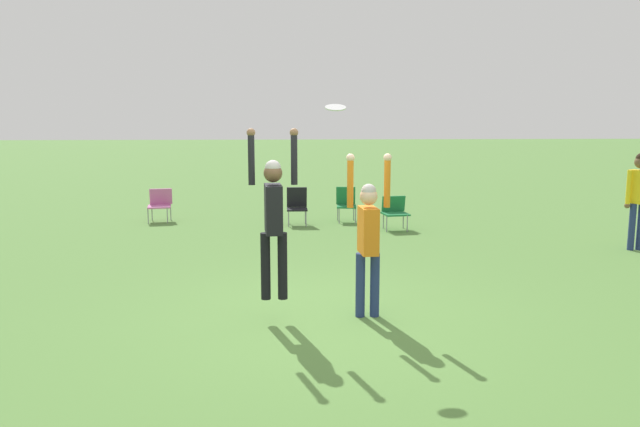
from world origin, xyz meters
name	(u,v)px	position (x,y,z in m)	size (l,w,h in m)	color
ground_plane	(318,318)	(0.00, 0.00, 0.00)	(120.00, 120.00, 0.00)	#56843D
person_jumping	(273,210)	(-0.55, -0.07, 1.40)	(0.62, 0.48, 2.12)	black
person_defending	(368,232)	(0.64, 0.03, 1.10)	(0.57, 0.43, 2.08)	navy
frisbee	(336,108)	(0.21, -0.08, 2.64)	(0.25, 0.25, 0.09)	white
camping_chair_0	(395,210)	(2.07, 6.13, 0.44)	(0.61, 0.64, 0.74)	gray
camping_chair_1	(297,204)	(-0.11, 6.91, 0.49)	(0.47, 0.52, 0.88)	gray
camping_chair_2	(160,203)	(-3.42, 7.57, 0.45)	(0.61, 0.65, 0.78)	gray
camping_chair_3	(346,202)	(1.09, 7.29, 0.48)	(0.51, 0.55, 0.84)	gray
person_spectator_near	(639,192)	(6.29, 3.70, 1.13)	(0.52, 0.42, 1.85)	navy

